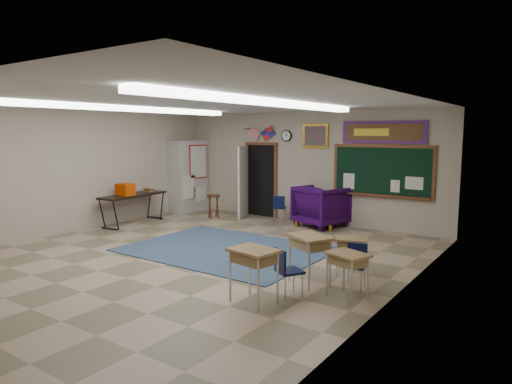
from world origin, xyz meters
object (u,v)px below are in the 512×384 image
Objects in this scene: wingback_armchair at (321,206)px; wooden_stool at (214,206)px; folding_table at (133,208)px; student_desk_front_left at (310,257)px; student_desk_front_right at (351,254)px.

wingback_armchair reaches higher than wooden_stool.
student_desk_front_left is at bearing -20.76° from folding_table.
folding_table is (-6.59, 0.81, 0.08)m from student_desk_front_right.
student_desk_front_right is 5.95m from wooden_stool.
student_desk_front_right is at bearing -26.41° from wooden_stool.
folding_table is at bearing -167.81° from student_desk_front_left.
folding_table reaches higher than wingback_armchair.
student_desk_front_left is 0.94m from student_desk_front_right.
folding_table is (-4.28, -2.63, -0.09)m from wingback_armchair.
folding_table is 2.98× the size of wooden_stool.
student_desk_front_left is 1.23× the size of wooden_stool.
wingback_armchair is 1.42× the size of student_desk_front_left.
student_desk_front_right is 0.96× the size of wooden_stool.
wingback_armchair is 4.14m from student_desk_front_right.
student_desk_front_right is 0.32× the size of folding_table.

